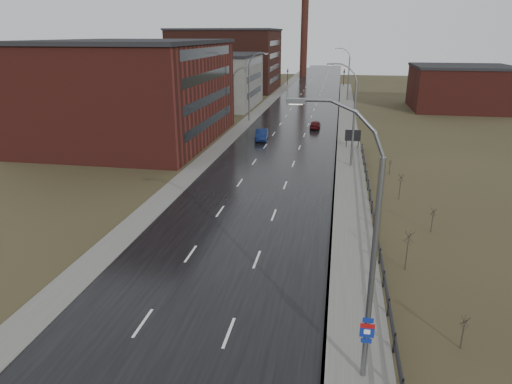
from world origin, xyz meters
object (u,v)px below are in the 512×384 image
at_px(streetlight_main, 366,253).
at_px(car_far, 315,125).
at_px(car_near, 262,135).
at_px(billboard, 353,136).

xyz_separation_m(streetlight_main, car_far, (-4.89, 55.17, -5.41)).
height_order(streetlight_main, car_near, streetlight_main).
distance_m(car_near, car_far, 11.87).
relative_size(streetlight_main, car_near, 2.59).
relative_size(billboard, car_near, 0.54).
relative_size(streetlight_main, car_far, 3.17).
bearing_deg(streetlight_main, billboard, 89.16).
distance_m(streetlight_main, billboard, 43.02).
height_order(billboard, car_far, billboard).
xyz_separation_m(streetlight_main, billboard, (0.63, 42.80, -4.37)).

